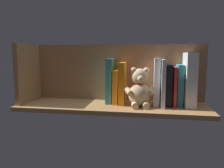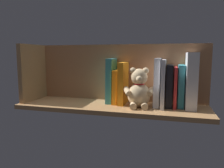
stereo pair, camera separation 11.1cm
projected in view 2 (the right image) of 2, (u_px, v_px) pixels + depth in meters
The scene contains 13 objects.
ground_plane at pixel (112, 107), 112.59cm from camera, with size 97.29×28.53×2.20cm, color #A87A4C.
shelf_back_panel at pixel (118, 73), 121.83cm from camera, with size 97.29×1.50×31.43cm, color #9B6742.
shelf_side_divider at pixel (33, 73), 122.59cm from camera, with size 2.40×22.53×31.43cm, color #A87A4C.
dictionary_thick_white at pixel (191, 81), 103.55cm from camera, with size 5.01×15.23×26.79cm, color silver.
book_0 at pixel (181, 86), 106.65cm from camera, with size 2.89×12.24×20.78cm, color teal.
book_1 at pixel (175, 87), 106.60cm from camera, with size 1.45×13.95×19.77cm, color red.
book_2 at pixel (169, 86), 107.80cm from camera, with size 3.08×12.84×20.75cm, color black.
book_3 at pixel (163, 83), 106.40cm from camera, with size 1.89×17.06×23.37cm, color silver.
book_4 at pixel (157, 82), 108.78cm from camera, with size 2.93×13.60×23.99cm, color silver.
teddy_bear at pixel (139, 90), 105.93cm from camera, with size 15.70×13.70×19.58cm.
book_5 at pixel (123, 83), 113.33cm from camera, with size 2.96×14.07×21.76cm, color orange.
book_6 at pixel (117, 87), 115.07cm from camera, with size 2.74×12.85×17.68cm, color orange.
book_7 at pixel (111, 81), 116.10cm from camera, with size 3.18×11.76×23.66cm, color teal.
Camera 2 is at (-29.14, 106.09, 25.54)cm, focal length 34.61 mm.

